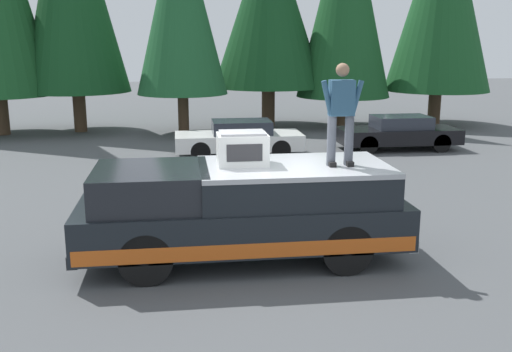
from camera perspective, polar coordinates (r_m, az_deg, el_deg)
The scene contains 8 objects.
ground_plane at distance 9.93m, azimuth 1.55°, elevation -8.69°, with size 90.00×90.00×0.00m, color #4C4F51.
pickup_truck at distance 9.91m, azimuth -1.30°, elevation -3.39°, with size 2.01×5.54×1.65m.
compressor_unit at distance 9.78m, azimuth -1.34°, elevation 2.73°, with size 0.65×0.84×0.56m.
person_on_truck_bed at distance 9.72m, azimuth 8.36°, elevation 6.25°, with size 0.29×0.72×1.69m.
parked_car_black at distance 20.68m, azimuth 13.79°, elevation 4.14°, with size 1.64×4.10×1.16m.
parked_car_white at distance 18.96m, azimuth -1.65°, elevation 3.72°, with size 1.64×4.10×1.16m.
conifer_center_left at distance 25.53m, azimuth 1.26°, elevation 16.51°, with size 4.76×4.76×8.67m.
conifer_center_right at distance 23.59m, azimuth -7.44°, elevation 16.72°, with size 3.59×3.59×8.81m.
Camera 1 is at (-9.10, 1.48, 3.71)m, focal length 40.80 mm.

